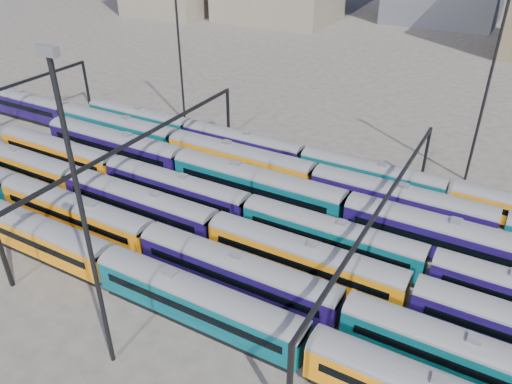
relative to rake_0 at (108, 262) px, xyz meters
The scene contains 13 objects.
ground 19.24m from the rake_0, 51.96° to the left, with size 500.00×500.00×0.00m, color #443F39.
rake_0 is the anchor object (origin of this frame).
rake_1 12.47m from the rake_0, 23.63° to the left, with size 146.72×3.06×5.16m.
rake_2 11.45m from the rake_0, 60.83° to the left, with size 124.55×3.04×5.12m.
rake_3 30.85m from the rake_0, 29.10° to the left, with size 120.37×2.94×4.94m.
rake_4 34.42m from the rake_0, 35.52° to the left, with size 113.50×3.32×5.61m.
rake_5 25.00m from the rake_0, 90.59° to the left, with size 150.90×3.15×5.31m.
rake_6 34.16m from the rake_0, 61.42° to the left, with size 95.36×2.80×4.69m.
gantry_1 17.61m from the rake_0, 118.85° to the left, with size 0.35×40.35×8.03m.
gantry_2 26.72m from the rake_0, 34.61° to the left, with size 0.35×40.35×8.03m.
mast_1 42.77m from the rake_0, 116.27° to the left, with size 1.40×0.50×25.60m.
mast_2 14.88m from the rake_0, 46.10° to the right, with size 1.40×0.50×25.60m.
mast_3 48.61m from the rake_0, 55.57° to the left, with size 1.40×0.50×25.60m.
Camera 1 is at (19.06, -40.91, 32.78)m, focal length 35.00 mm.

